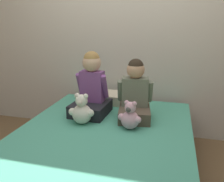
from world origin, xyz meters
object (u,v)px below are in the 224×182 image
object	(u,v)px
teddy_bear_held_by_right_child	(130,117)
pillow_at_headboard	(122,98)
child_on_left	(91,89)
teddy_bear_held_by_left_child	(82,111)
child_on_right	(135,94)
bed	(102,157)

from	to	relation	value
teddy_bear_held_by_right_child	pillow_at_headboard	distance (m)	0.69
child_on_left	teddy_bear_held_by_left_child	distance (m)	0.30
child_on_left	child_on_right	distance (m)	0.45
child_on_right	pillow_at_headboard	distance (m)	0.47
child_on_right	teddy_bear_held_by_left_child	distance (m)	0.54
bed	child_on_left	bearing A→B (deg)	119.35
teddy_bear_held_by_left_child	teddy_bear_held_by_right_child	distance (m)	0.45
teddy_bear_held_by_right_child	child_on_right	bearing A→B (deg)	102.54
bed	child_on_left	xyz separation A→B (m)	(-0.24, 0.42, 0.49)
teddy_bear_held_by_left_child	pillow_at_headboard	size ratio (longest dim) A/B	0.60
child_on_left	pillow_at_headboard	world-z (taller)	child_on_left
teddy_bear_held_by_right_child	child_on_left	bearing A→B (deg)	160.76
teddy_bear_held_by_left_child	teddy_bear_held_by_right_child	world-z (taller)	teddy_bear_held_by_left_child
bed	teddy_bear_held_by_left_child	distance (m)	0.46
bed	pillow_at_headboard	distance (m)	0.86
bed	child_on_right	size ratio (longest dim) A/B	3.37
child_on_left	teddy_bear_held_by_right_child	distance (m)	0.55
teddy_bear_held_by_left_child	teddy_bear_held_by_right_child	size ratio (longest dim) A/B	1.12
child_on_right	teddy_bear_held_by_right_child	world-z (taller)	child_on_right
child_on_left	teddy_bear_held_by_right_child	bearing A→B (deg)	-27.55
child_on_left	pillow_at_headboard	bearing A→B (deg)	61.11
bed	teddy_bear_held_by_left_child	xyz separation A→B (m)	(-0.24, 0.15, 0.36)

